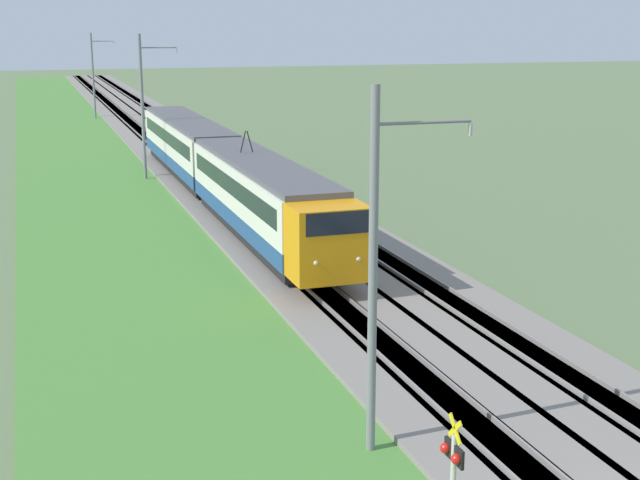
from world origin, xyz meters
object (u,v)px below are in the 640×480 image
object	(u,v)px
passenger_train	(219,165)
catenary_mast_mid	(143,106)
catenary_mast_near	(375,272)
catenary_mast_far	(94,75)

from	to	relation	value
passenger_train	catenary_mast_mid	distance (m)	10.96
catenary_mast_near	catenary_mast_mid	bearing A→B (deg)	0.01
catenary_mast_near	catenary_mast_mid	xyz separation A→B (m)	(41.35, 0.00, 0.33)
passenger_train	catenary_mast_mid	size ratio (longest dim) A/B	4.18
catenary_mast_far	passenger_train	bearing A→B (deg)	-176.85
catenary_mast_mid	catenary_mast_near	bearing A→B (deg)	-179.99
catenary_mast_mid	passenger_train	bearing A→B (deg)	-164.51
passenger_train	catenary_mast_near	distance (m)	31.29
passenger_train	catenary_mast_far	world-z (taller)	catenary_mast_far
catenary_mast_near	catenary_mast_mid	size ratio (longest dim) A/B	0.93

